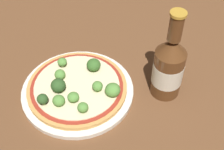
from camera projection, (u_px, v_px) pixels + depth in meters
name	position (u px, v px, depth m)	size (l,w,h in m)	color
ground_plane	(86.00, 94.00, 0.74)	(3.00, 3.00, 0.00)	brown
plate	(77.00, 92.00, 0.74)	(0.27, 0.27, 0.01)	silver
pizza	(76.00, 89.00, 0.73)	(0.24, 0.24, 0.01)	tan
broccoli_floret_0	(98.00, 86.00, 0.71)	(0.02, 0.02, 0.03)	#89A866
broccoli_floret_1	(112.00, 91.00, 0.70)	(0.04, 0.04, 0.03)	#89A866
broccoli_floret_2	(60.00, 74.00, 0.74)	(0.03, 0.03, 0.03)	#89A866
broccoli_floret_3	(73.00, 97.00, 0.69)	(0.03, 0.03, 0.02)	#89A866
broccoli_floret_4	(58.00, 85.00, 0.71)	(0.03, 0.03, 0.03)	#89A866
broccoli_floret_5	(42.00, 99.00, 0.68)	(0.02, 0.02, 0.03)	#89A866
broccoli_floret_6	(62.00, 62.00, 0.76)	(0.02, 0.02, 0.03)	#89A866
broccoli_floret_7	(95.00, 65.00, 0.75)	(0.03, 0.03, 0.03)	#89A866
broccoli_floret_8	(83.00, 107.00, 0.67)	(0.02, 0.02, 0.02)	#89A866
broccoli_floret_9	(59.00, 101.00, 0.68)	(0.03, 0.03, 0.03)	#89A866
beer_bottle	(169.00, 66.00, 0.69)	(0.07, 0.07, 0.23)	#563319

